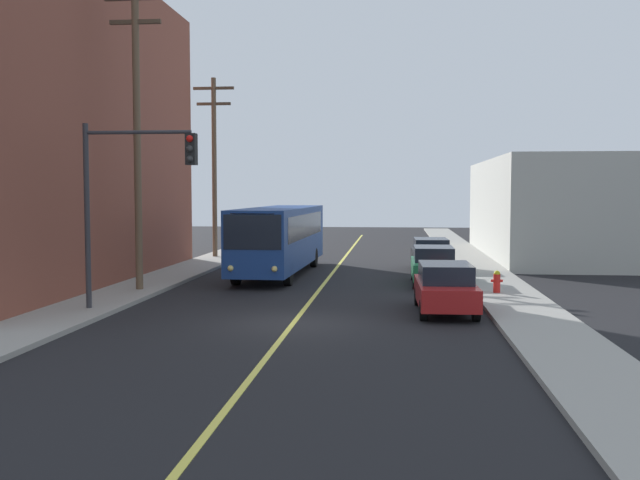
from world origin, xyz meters
TOP-DOWN VIEW (x-y plane):
  - ground_plane at (0.00, 0.00)m, footprint 120.00×120.00m
  - sidewalk_left at (-7.25, 10.00)m, footprint 2.50×90.00m
  - sidewalk_right at (7.25, 10.00)m, footprint 2.50×90.00m
  - lane_stripe_center at (0.00, 15.00)m, footprint 0.16×60.00m
  - building_left_brick at (-13.49, 8.02)m, footprint 10.00×21.76m
  - building_right_warehouse at (14.50, 23.51)m, footprint 12.00×19.00m
  - city_bus at (-2.44, 12.84)m, footprint 2.88×12.21m
  - parked_car_red at (4.66, 2.35)m, footprint 1.91×4.44m
  - parked_car_green at (4.65, 9.70)m, footprint 1.83×4.40m
  - parked_car_black at (4.80, 15.15)m, footprint 1.92×4.45m
  - utility_pole_near at (-6.91, 5.89)m, footprint 2.40×0.28m
  - utility_pole_mid at (-7.55, 20.41)m, footprint 2.40×0.28m
  - traffic_signal_left_corner at (-5.41, 1.25)m, footprint 3.75×0.48m
  - fire_hydrant at (6.85, 6.29)m, footprint 0.44×0.26m

SIDE VIEW (x-z plane):
  - ground_plane at x=0.00m, z-range 0.00..0.00m
  - lane_stripe_center at x=0.00m, z-range 0.00..0.01m
  - sidewalk_left at x=-7.25m, z-range 0.00..0.15m
  - sidewalk_right at x=7.25m, z-range 0.00..0.15m
  - fire_hydrant at x=6.85m, z-range 0.16..1.00m
  - parked_car_red at x=4.66m, z-range 0.03..1.65m
  - parked_car_green at x=4.65m, z-range 0.03..1.65m
  - parked_car_black at x=4.80m, z-range 0.03..1.65m
  - city_bus at x=-2.44m, z-range 0.22..3.42m
  - building_right_warehouse at x=14.50m, z-range 0.00..5.86m
  - traffic_signal_left_corner at x=-5.41m, z-range 1.30..7.30m
  - utility_pole_mid at x=-7.55m, z-range 0.66..11.07m
  - utility_pole_near at x=-6.91m, z-range 0.68..12.45m
  - building_left_brick at x=-13.49m, z-range 0.00..13.40m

